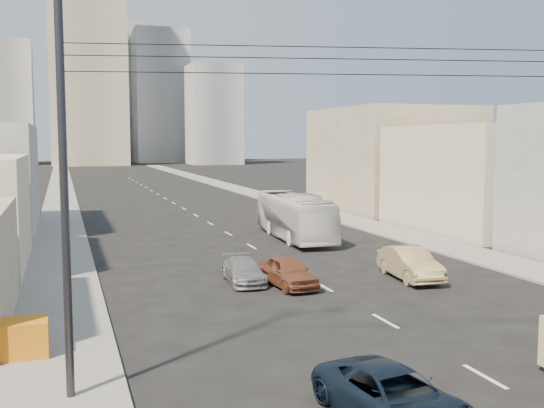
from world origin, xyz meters
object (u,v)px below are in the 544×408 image
sedan_tan (410,263)px  streetlamp_left (67,157)px  city_bus (294,216)px  sedan_brown (288,272)px  sedan_grey (243,271)px  crate_stack (18,339)px  navy_pickup (394,397)px

sedan_tan → streetlamp_left: (-16.09, -10.19, 5.65)m
city_bus → sedan_brown: size_ratio=2.74×
sedan_brown → streetlamp_left: size_ratio=0.35×
city_bus → sedan_grey: size_ratio=2.81×
sedan_tan → crate_stack: (-17.70, -6.40, -0.10)m
navy_pickup → streetlamp_left: (-7.36, 3.86, 5.78)m
sedan_brown → sedan_grey: size_ratio=1.03×
sedan_tan → crate_stack: size_ratio=2.65×
sedan_brown → streetlamp_left: (-9.82, -10.58, 5.73)m
navy_pickup → sedan_brown: bearing=71.3°
sedan_brown → sedan_grey: (-1.78, 1.42, -0.12)m
navy_pickup → crate_stack: 11.78m
crate_stack → sedan_brown: bearing=30.7°
city_bus → streetlamp_left: bearing=-118.5°
sedan_brown → crate_stack: bearing=-153.8°
sedan_brown → sedan_grey: 2.28m
navy_pickup → sedan_grey: (0.68, 15.86, -0.07)m
streetlamp_left → crate_stack: (-1.61, 3.79, -5.75)m
navy_pickup → sedan_tan: sedan_tan is taller
city_bus → sedan_grey: bearing=-116.7°
navy_pickup → sedan_brown: size_ratio=1.14×
city_bus → streetlamp_left: streetlamp_left is taller
sedan_brown → sedan_grey: sedan_brown is taller
sedan_tan → city_bus: bearing=99.7°
sedan_tan → sedan_grey: bearing=173.4°
navy_pickup → sedan_grey: size_ratio=1.17×
sedan_tan → streetlamp_left: 19.87m
navy_pickup → sedan_tan: bearing=49.1°
sedan_grey → crate_stack: bearing=-135.9°
navy_pickup → city_bus: city_bus is taller
city_bus → sedan_grey: 14.19m
city_bus → sedan_brown: city_bus is taller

